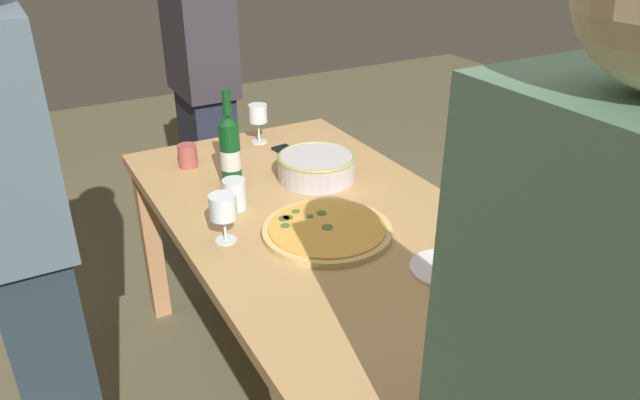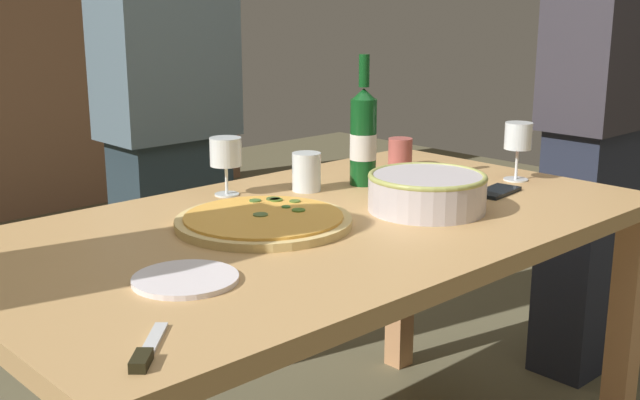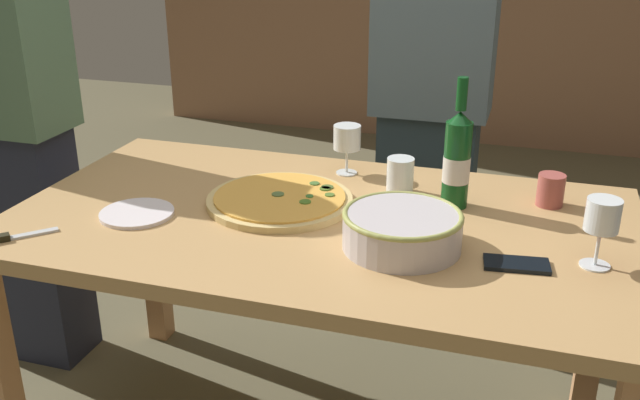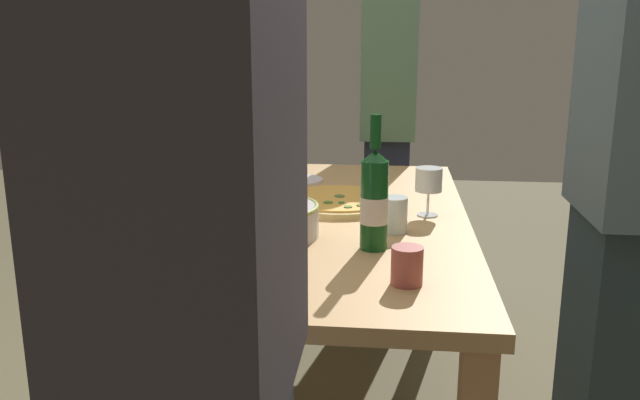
{
  "view_description": "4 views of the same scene",
  "coord_description": "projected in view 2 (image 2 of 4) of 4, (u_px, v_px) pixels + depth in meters",
  "views": [
    {
      "loc": [
        -1.47,
        0.82,
        1.65
      ],
      "look_at": [
        0.0,
        0.0,
        0.8
      ],
      "focal_mm": 33.28,
      "sensor_mm": 36.0,
      "label": 1
    },
    {
      "loc": [
        -1.19,
        -1.27,
        1.24
      ],
      "look_at": [
        0.0,
        0.0,
        0.8
      ],
      "focal_mm": 44.65,
      "sensor_mm": 36.0,
      "label": 2
    },
    {
      "loc": [
        0.5,
        -1.61,
        1.49
      ],
      "look_at": [
        0.0,
        0.0,
        0.8
      ],
      "focal_mm": 40.04,
      "sensor_mm": 36.0,
      "label": 3
    },
    {
      "loc": [
        1.96,
        0.21,
        1.29
      ],
      "look_at": [
        0.0,
        0.0,
        0.8
      ],
      "focal_mm": 37.3,
      "sensor_mm": 36.0,
      "label": 4
    }
  ],
  "objects": [
    {
      "name": "cup_amber",
      "position": [
        307.0,
        172.0,
        2.07
      ],
      "size": [
        0.08,
        0.08,
        0.1
      ],
      "primitive_type": "cylinder",
      "color": "white",
      "rests_on": "dining_table"
    },
    {
      "name": "person_guest_right",
      "position": [
        169.0,
        129.0,
        2.49
      ],
      "size": [
        0.4,
        0.24,
        1.65
      ],
      "rotation": [
        0.0,
        0.0,
        -1.74
      ],
      "color": "#24333C",
      "rests_on": "ground"
    },
    {
      "name": "serving_bowl",
      "position": [
        427.0,
        190.0,
        1.88
      ],
      "size": [
        0.28,
        0.28,
        0.09
      ],
      "color": "silver",
      "rests_on": "dining_table"
    },
    {
      "name": "side_plate",
      "position": [
        185.0,
        279.0,
        1.42
      ],
      "size": [
        0.19,
        0.19,
        0.01
      ],
      "primitive_type": "cylinder",
      "color": "white",
      "rests_on": "dining_table"
    },
    {
      "name": "dining_table",
      "position": [
        320.0,
        258.0,
        1.84
      ],
      "size": [
        1.6,
        0.9,
        0.75
      ],
      "color": "tan",
      "rests_on": "ground"
    },
    {
      "name": "wine_glass_near_pizza",
      "position": [
        226.0,
        155.0,
        2.01
      ],
      "size": [
        0.08,
        0.08,
        0.15
      ],
      "color": "white",
      "rests_on": "dining_table"
    },
    {
      "name": "pizza_knife",
      "position": [
        146.0,
        352.0,
        1.12
      ],
      "size": [
        0.13,
        0.13,
        0.02
      ],
      "color": "silver",
      "rests_on": "dining_table"
    },
    {
      "name": "cell_phone",
      "position": [
        497.0,
        192.0,
        2.05
      ],
      "size": [
        0.15,
        0.09,
        0.01
      ],
      "primitive_type": "cube",
      "rotation": [
        0.0,
        0.0,
        1.7
      ],
      "color": "black",
      "rests_on": "dining_table"
    },
    {
      "name": "person_host",
      "position": [
        598.0,
        118.0,
        2.55
      ],
      "size": [
        0.38,
        0.24,
        1.69
      ],
      "rotation": [
        0.0,
        0.0,
        3.12
      ],
      "color": "#232838",
      "rests_on": "ground"
    },
    {
      "name": "wine_bottle",
      "position": [
        363.0,
        136.0,
        2.11
      ],
      "size": [
        0.07,
        0.07,
        0.35
      ],
      "color": "#0F461A",
      "rests_on": "dining_table"
    },
    {
      "name": "cup_ceramic",
      "position": [
        400.0,
        153.0,
        2.36
      ],
      "size": [
        0.07,
        0.07,
        0.09
      ],
      "primitive_type": "cylinder",
      "color": "#AA5049",
      "rests_on": "dining_table"
    },
    {
      "name": "wine_glass_by_bottle",
      "position": [
        518.0,
        139.0,
        2.17
      ],
      "size": [
        0.07,
        0.07,
        0.16
      ],
      "color": "white",
      "rests_on": "dining_table"
    },
    {
      "name": "pizza",
      "position": [
        264.0,
        220.0,
        1.76
      ],
      "size": [
        0.39,
        0.39,
        0.03
      ],
      "color": "#D9BB73",
      "rests_on": "dining_table"
    }
  ]
}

